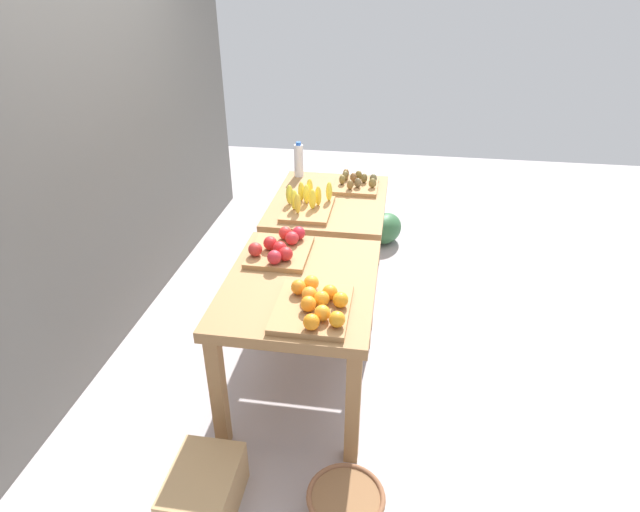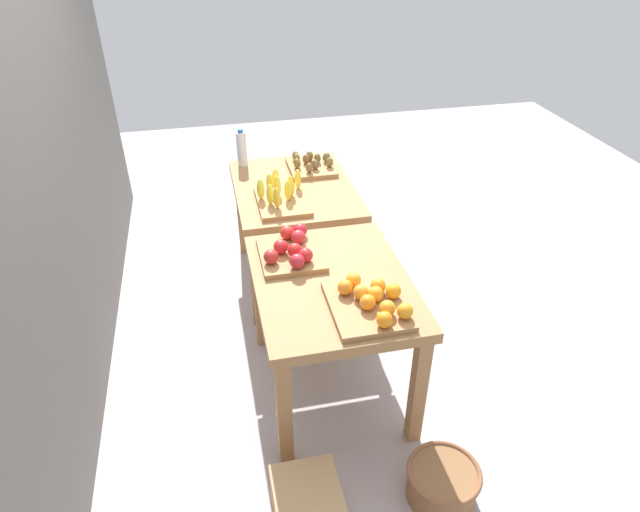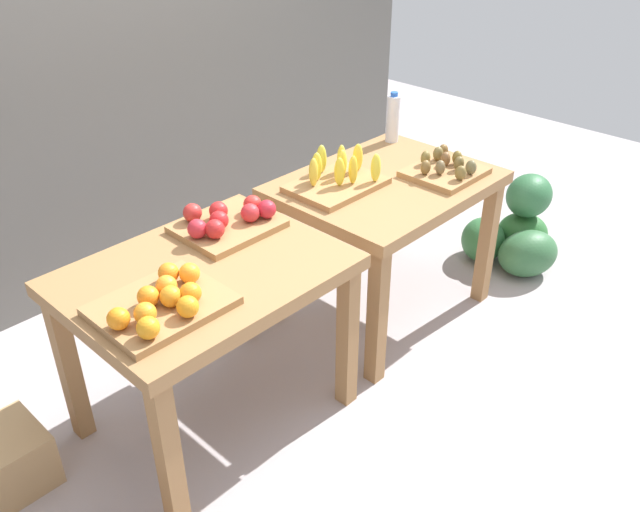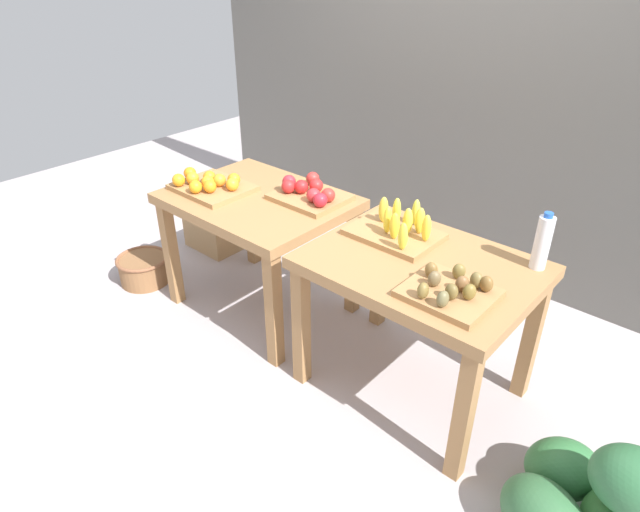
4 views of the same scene
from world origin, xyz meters
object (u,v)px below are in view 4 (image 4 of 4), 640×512
(banana_crate, at_px, (398,229))
(wicker_basket, at_px, (144,268))
(kiwi_bin, at_px, (450,290))
(water_bottle, at_px, (542,242))
(orange_bin, at_px, (210,184))
(watermelon_pile, at_px, (583,499))
(apple_bin, at_px, (309,193))
(cardboard_produce_box, at_px, (215,232))
(display_table_left, at_px, (258,214))
(display_table_right, at_px, (420,282))

(banana_crate, relative_size, wicker_basket, 1.25)
(kiwi_bin, bearing_deg, water_bottle, 69.47)
(orange_bin, relative_size, watermelon_pile, 0.67)
(apple_bin, relative_size, water_bottle, 1.49)
(watermelon_pile, bearing_deg, water_bottle, 133.59)
(orange_bin, bearing_deg, water_bottle, 13.32)
(orange_bin, bearing_deg, apple_bin, 28.99)
(water_bottle, bearing_deg, cardboard_produce_box, -179.95)
(cardboard_produce_box, bearing_deg, orange_bin, -36.49)
(apple_bin, xyz_separation_m, wicker_basket, (-1.08, -0.52, -0.71))
(orange_bin, xyz_separation_m, apple_bin, (0.53, 0.29, 0.00))
(banana_crate, xyz_separation_m, water_bottle, (0.64, 0.18, 0.08))
(banana_crate, xyz_separation_m, kiwi_bin, (0.47, -0.29, -0.01))
(kiwi_bin, bearing_deg, orange_bin, 178.43)
(orange_bin, bearing_deg, display_table_left, 25.12)
(apple_bin, bearing_deg, display_table_left, -147.25)
(kiwi_bin, distance_m, watermelon_pile, 0.94)
(display_table_left, xyz_separation_m, water_bottle, (1.54, 0.30, 0.24))
(watermelon_pile, height_order, wicker_basket, watermelon_pile)
(apple_bin, bearing_deg, wicker_basket, -154.44)
(apple_bin, distance_m, watermelon_pile, 1.97)
(apple_bin, relative_size, cardboard_produce_box, 1.02)
(kiwi_bin, xyz_separation_m, watermelon_pile, (0.71, -0.09, -0.61))
(display_table_right, xyz_separation_m, cardboard_produce_box, (-1.97, 0.30, -0.53))
(kiwi_bin, height_order, watermelon_pile, kiwi_bin)
(display_table_left, xyz_separation_m, kiwi_bin, (1.36, -0.17, 0.15))
(kiwi_bin, distance_m, cardboard_produce_box, 2.36)
(banana_crate, height_order, kiwi_bin, banana_crate)
(orange_bin, xyz_separation_m, cardboard_produce_box, (-0.58, 0.43, -0.69))
(banana_crate, relative_size, kiwi_bin, 1.22)
(wicker_basket, distance_m, cardboard_produce_box, 0.65)
(banana_crate, bearing_deg, display_table_left, -172.33)
(banana_crate, relative_size, cardboard_produce_box, 1.10)
(wicker_basket, relative_size, cardboard_produce_box, 0.88)
(display_table_left, height_order, apple_bin, apple_bin)
(display_table_left, relative_size, kiwi_bin, 2.89)
(orange_bin, bearing_deg, wicker_basket, -157.93)
(wicker_basket, bearing_deg, cardboard_produce_box, 92.25)
(display_table_right, bearing_deg, display_table_left, 180.00)
(wicker_basket, bearing_deg, kiwi_bin, 4.68)
(display_table_right, distance_m, orange_bin, 1.40)
(cardboard_produce_box, bearing_deg, watermelon_pile, -10.87)
(cardboard_produce_box, bearing_deg, banana_crate, -5.86)
(cardboard_produce_box, bearing_deg, wicker_basket, -87.75)
(banana_crate, relative_size, watermelon_pile, 0.66)
(apple_bin, bearing_deg, water_bottle, 6.05)
(kiwi_bin, bearing_deg, display_table_right, 144.82)
(apple_bin, height_order, water_bottle, water_bottle)
(orange_bin, relative_size, wicker_basket, 1.27)
(orange_bin, xyz_separation_m, watermelon_pile, (2.35, -0.13, -0.62))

